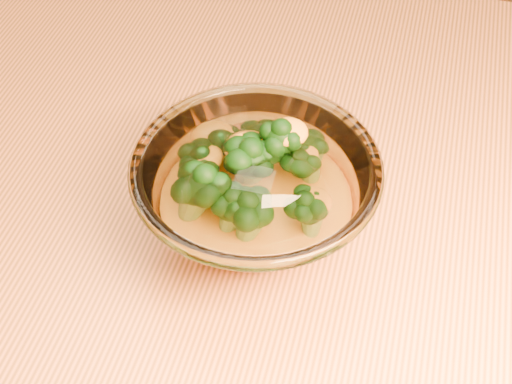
% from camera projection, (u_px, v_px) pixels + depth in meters
% --- Properties ---
extents(table, '(1.20, 0.80, 0.75)m').
position_uv_depth(table, '(351.00, 295.00, 0.70)').
color(table, '#E17A43').
rests_on(table, ground).
extents(glass_bowl, '(0.20, 0.20, 0.09)m').
position_uv_depth(glass_bowl, '(256.00, 196.00, 0.59)').
color(glass_bowl, white).
rests_on(glass_bowl, table).
extents(cheese_sauce, '(0.12, 0.12, 0.03)m').
position_uv_depth(cheese_sauce, '(256.00, 210.00, 0.60)').
color(cheese_sauce, yellow).
rests_on(cheese_sauce, glass_bowl).
extents(broccoli_heap, '(0.13, 0.12, 0.07)m').
position_uv_depth(broccoli_heap, '(249.00, 174.00, 0.58)').
color(broccoli_heap, black).
rests_on(broccoli_heap, cheese_sauce).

